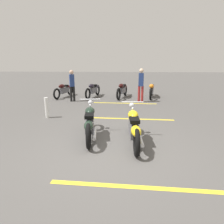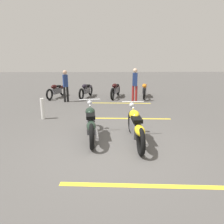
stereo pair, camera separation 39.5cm
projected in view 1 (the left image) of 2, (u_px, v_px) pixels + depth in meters
The scene contains 13 objects.
ground_plane at pixel (110, 149), 5.15m from camera, with size 60.00×60.00×0.00m, color #514F4C.
motorcycle_bright_foreground at pixel (134, 127), 5.38m from camera, with size 2.23×0.62×1.04m.
motorcycle_dark_foreground at pixel (90, 122), 5.77m from camera, with size 2.23×0.64×1.04m.
motorcycle_row_far_left at pixel (152, 90), 11.90m from camera, with size 2.13×0.53×0.81m.
motorcycle_row_left at pixel (122, 90), 11.88m from camera, with size 2.19×0.66×0.84m.
motorcycle_row_center at pixel (93, 90), 11.99m from camera, with size 2.11×0.64×0.81m.
motorcycle_row_right at pixel (64, 90), 12.01m from camera, with size 2.01×0.69×0.78m.
bystander_near_row at pixel (141, 84), 10.48m from camera, with size 0.23×0.29×1.73m.
bystander_secondary at pixel (72, 84), 10.66m from camera, with size 0.26×0.29×1.64m.
bollard_post at pixel (47, 108), 7.79m from camera, with size 0.14×0.14×0.79m, color white.
parking_stripe_near at pixel (138, 187), 3.63m from camera, with size 3.20×0.12×0.01m, color yellow.
parking_stripe_mid at pixel (131, 119), 7.72m from camera, with size 3.20×0.12×0.01m, color yellow.
parking_stripe_far at pixel (125, 103), 10.40m from camera, with size 3.20×0.12×0.01m, color yellow.
Camera 1 is at (-4.73, -0.29, 2.22)m, focal length 32.72 mm.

